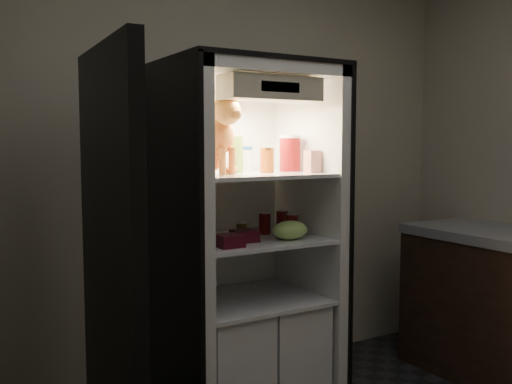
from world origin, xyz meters
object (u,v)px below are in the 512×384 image
(soda_can_a, at_px, (265,223))
(condiment_jar, at_px, (242,229))
(salsa_jar, at_px, (267,160))
(soda_can_c, at_px, (292,225))
(tabby_cat, at_px, (211,143))
(grape_bag, at_px, (290,230))
(pepper_jar, at_px, (290,153))
(berry_box_left, at_px, (229,241))
(refrigerator, at_px, (244,263))
(berry_box_right, at_px, (245,236))
(soda_can_b, at_px, (282,221))
(cream_carton, at_px, (312,161))
(parmesan_shaker, at_px, (236,154))
(mayo_tub, at_px, (244,159))

(soda_can_a, relative_size, condiment_jar, 1.52)
(salsa_jar, bearing_deg, soda_can_c, -27.16)
(tabby_cat, distance_m, grape_bag, 0.62)
(tabby_cat, height_order, pepper_jar, tabby_cat)
(tabby_cat, bearing_deg, soda_can_c, -29.89)
(soda_can_a, bearing_deg, tabby_cat, -172.95)
(salsa_jar, distance_m, berry_box_left, 0.53)
(refrigerator, xyz_separation_m, grape_bag, (0.16, -0.22, 0.20))
(pepper_jar, bearing_deg, condiment_jar, 173.06)
(soda_can_a, xyz_separation_m, berry_box_right, (-0.22, -0.15, -0.03))
(pepper_jar, distance_m, soda_can_b, 0.39)
(berry_box_left, bearing_deg, cream_carton, 5.89)
(parmesan_shaker, bearing_deg, soda_can_a, -2.63)
(salsa_jar, bearing_deg, berry_box_right, -156.48)
(refrigerator, distance_m, cream_carton, 0.67)
(pepper_jar, xyz_separation_m, soda_can_c, (-0.06, -0.11, -0.39))
(refrigerator, xyz_separation_m, condiment_jar, (-0.01, 0.01, 0.19))
(mayo_tub, relative_size, berry_box_right, 1.17)
(pepper_jar, relative_size, soda_can_b, 1.60)
(parmesan_shaker, height_order, soda_can_c, parmesan_shaker)
(mayo_tub, distance_m, soda_can_b, 0.42)
(soda_can_c, xyz_separation_m, grape_bag, (-0.07, -0.08, -0.01))
(refrigerator, height_order, soda_can_c, refrigerator)
(mayo_tub, xyz_separation_m, grape_bag, (0.10, -0.33, -0.37))
(cream_carton, bearing_deg, mayo_tub, 130.64)
(parmesan_shaker, xyz_separation_m, mayo_tub, (0.10, 0.10, -0.03))
(parmesan_shaker, distance_m, soda_can_c, 0.49)
(soda_can_b, bearing_deg, tabby_cat, -174.48)
(pepper_jar, distance_m, soda_can_c, 0.41)
(soda_can_c, height_order, grape_bag, soda_can_c)
(mayo_tub, relative_size, pepper_jar, 0.69)
(salsa_jar, height_order, grape_bag, salsa_jar)
(mayo_tub, xyz_separation_m, berry_box_right, (-0.14, -0.26, -0.39))
(parmesan_shaker, bearing_deg, cream_carton, -29.01)
(salsa_jar, bearing_deg, grape_bag, -69.38)
(berry_box_left, bearing_deg, berry_box_right, 33.78)
(grape_bag, distance_m, berry_box_left, 0.38)
(soda_can_b, xyz_separation_m, berry_box_right, (-0.34, -0.16, -0.03))
(mayo_tub, bearing_deg, soda_can_c, -56.25)
(berry_box_left, bearing_deg, pepper_jar, 23.39)
(soda_can_c, bearing_deg, pepper_jar, 61.86)
(parmesan_shaker, height_order, berry_box_right, parmesan_shaker)
(tabby_cat, height_order, condiment_jar, tabby_cat)
(cream_carton, height_order, grape_bag, cream_carton)
(pepper_jar, distance_m, soda_can_a, 0.42)
(refrigerator, distance_m, soda_can_a, 0.25)
(grape_bag, height_order, berry_box_left, grape_bag)
(mayo_tub, bearing_deg, cream_carton, -49.36)
(parmesan_shaker, relative_size, salsa_jar, 1.46)
(soda_can_c, bearing_deg, salsa_jar, 152.84)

